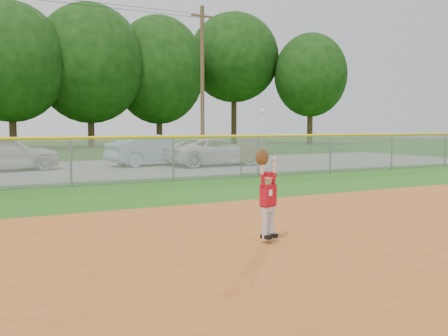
# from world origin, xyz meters

# --- Properties ---
(ground) EXTENTS (120.00, 120.00, 0.00)m
(ground) POSITION_xyz_m (0.00, 0.00, 0.00)
(ground) COLOR #215814
(ground) RESTS_ON ground
(parking_strip) EXTENTS (44.00, 10.00, 0.03)m
(parking_strip) POSITION_xyz_m (0.00, 16.00, 0.01)
(parking_strip) COLOR gray
(parking_strip) RESTS_ON ground
(car_white_a) EXTENTS (4.81, 2.77, 1.54)m
(car_white_a) POSITION_xyz_m (-1.58, 16.45, 0.80)
(car_white_a) COLOR white
(car_white_a) RESTS_ON parking_strip
(car_blue) EXTENTS (4.58, 2.25, 1.44)m
(car_blue) POSITION_xyz_m (4.99, 16.64, 0.75)
(car_blue) COLOR #92BFDA
(car_blue) RESTS_ON parking_strip
(car_white_b) EXTENTS (4.74, 2.46, 1.28)m
(car_white_b) POSITION_xyz_m (7.42, 15.16, 0.67)
(car_white_b) COLOR white
(car_white_b) RESTS_ON parking_strip
(sponsor_sign) EXTENTS (1.46, 0.61, 1.38)m
(sponsor_sign) POSITION_xyz_m (6.99, 10.97, 0.91)
(sponsor_sign) COLOR gray
(sponsor_sign) RESTS_ON ground
(outfield_fence) EXTENTS (40.06, 0.10, 1.55)m
(outfield_fence) POSITION_xyz_m (0.00, 10.00, 0.88)
(outfield_fence) COLOR gray
(outfield_fence) RESTS_ON ground
(power_lines) EXTENTS (19.40, 0.24, 9.00)m
(power_lines) POSITION_xyz_m (1.00, 22.00, 4.68)
(power_lines) COLOR #4C3823
(power_lines) RESTS_ON ground
(tree_line) EXTENTS (62.37, 13.00, 14.43)m
(tree_line) POSITION_xyz_m (0.96, 37.90, 7.53)
(tree_line) COLOR #422D1C
(tree_line) RESTS_ON ground
(ballplayer) EXTENTS (0.46, 0.26, 2.01)m
(ballplayer) POSITION_xyz_m (1.32, 0.95, 0.81)
(ballplayer) COLOR silver
(ballplayer) RESTS_ON ground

